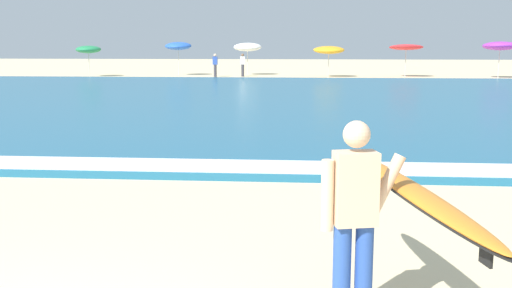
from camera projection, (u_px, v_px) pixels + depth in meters
sea at (250, 99)px, 23.90m from camera, size 120.00×28.00×0.14m
surf_foam at (184, 165)px, 10.73m from camera, size 120.00×1.13×0.01m
surfer_with_board at (384, 205)px, 4.82m from camera, size 1.23×2.96×1.73m
beach_umbrella_0 at (88, 50)px, 40.59m from camera, size 1.70×1.72×2.13m
beach_umbrella_1 at (178, 46)px, 42.20m from camera, size 1.88×1.91×2.42m
beach_umbrella_2 at (248, 47)px, 42.52m from camera, size 2.01×2.05×2.37m
beach_umbrella_3 at (329, 50)px, 40.00m from camera, size 2.10×2.13×2.16m
beach_umbrella_4 at (406, 47)px, 40.13m from camera, size 2.27×2.29×2.27m
beach_umbrella_5 at (500, 46)px, 38.67m from camera, size 2.20×2.22×2.42m
beachgoer_near_row_left at (215, 65)px, 40.35m from camera, size 0.32×0.20×1.58m
beachgoer_near_row_mid at (243, 64)px, 40.89m from camera, size 0.32×0.20×1.58m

